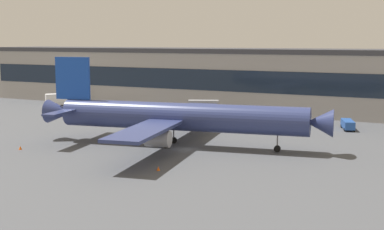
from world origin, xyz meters
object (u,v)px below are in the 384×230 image
at_px(traffic_cone_0, 20,148).
at_px(crew_van, 74,104).
at_px(follow_me_car, 99,103).
at_px(airliner, 177,117).
at_px(traffic_cone_1, 158,168).
at_px(belt_loader, 348,124).
at_px(catering_truck, 204,108).
at_px(baggage_tug, 155,108).
at_px(fuel_truck, 62,99).

bearing_deg(traffic_cone_0, crew_van, 119.28).
height_order(follow_me_car, traffic_cone_0, follow_me_car).
distance_m(crew_van, follow_me_car, 7.97).
xyz_separation_m(airliner, traffic_cone_1, (5.94, -16.44, -4.88)).
bearing_deg(follow_me_car, belt_loader, -5.49).
bearing_deg(airliner, follow_me_car, 139.83).
xyz_separation_m(catering_truck, baggage_tug, (-15.08, 2.51, -1.21)).
height_order(belt_loader, traffic_cone_1, belt_loader).
height_order(catering_truck, follow_me_car, catering_truck).
height_order(crew_van, follow_me_car, crew_van).
distance_m(catering_truck, belt_loader, 33.88).
bearing_deg(traffic_cone_0, airliner, 33.35).
distance_m(fuel_truck, traffic_cone_1, 81.47).
xyz_separation_m(baggage_tug, fuel_truck, (-30.94, 0.49, 0.80)).
height_order(traffic_cone_0, traffic_cone_1, traffic_cone_0).
height_order(catering_truck, traffic_cone_0, catering_truck).
relative_size(fuel_truck, traffic_cone_0, 12.65).
distance_m(baggage_tug, traffic_cone_0, 50.16).
xyz_separation_m(catering_truck, traffic_cone_1, (16.33, -49.41, -1.99)).
relative_size(crew_van, traffic_cone_1, 9.05).
relative_size(traffic_cone_0, traffic_cone_1, 1.06).
relative_size(airliner, catering_truck, 6.73).
xyz_separation_m(follow_me_car, fuel_truck, (-11.96, -1.55, 0.79)).
bearing_deg(crew_van, baggage_tug, 14.16).
distance_m(belt_loader, traffic_cone_0, 64.42).
height_order(catering_truck, traffic_cone_1, catering_truck).
xyz_separation_m(crew_van, follow_me_car, (2.66, 7.50, -0.37)).
distance_m(crew_van, belt_loader, 70.53).
bearing_deg(belt_loader, traffic_cone_1, -110.22).
bearing_deg(follow_me_car, catering_truck, -7.62).
distance_m(belt_loader, fuel_truck, 79.98).
bearing_deg(fuel_truck, follow_me_car, 7.38).
height_order(follow_me_car, traffic_cone_1, follow_me_car).
xyz_separation_m(belt_loader, traffic_cone_1, (-17.47, -47.45, -0.85)).
bearing_deg(traffic_cone_0, traffic_cone_1, -3.84).
bearing_deg(belt_loader, fuel_truck, 176.44).
bearing_deg(traffic_cone_1, follow_me_car, 133.04).
distance_m(airliner, traffic_cone_1, 18.15).
xyz_separation_m(airliner, fuel_truck, (-56.41, 35.98, -3.30)).
relative_size(airliner, traffic_cone_1, 85.13).
xyz_separation_m(crew_van, fuel_truck, (-9.29, 5.96, 0.42)).
distance_m(traffic_cone_0, traffic_cone_1, 28.12).
bearing_deg(traffic_cone_0, catering_truck, 76.14).
relative_size(airliner, belt_loader, 7.68).
bearing_deg(catering_truck, fuel_truck, 176.26).
xyz_separation_m(baggage_tug, follow_me_car, (-18.98, 2.04, 0.00)).
relative_size(follow_me_car, traffic_cone_0, 7.47).
height_order(catering_truck, baggage_tug, catering_truck).
distance_m(crew_van, traffic_cone_0, 51.12).
bearing_deg(crew_van, traffic_cone_0, -60.72).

